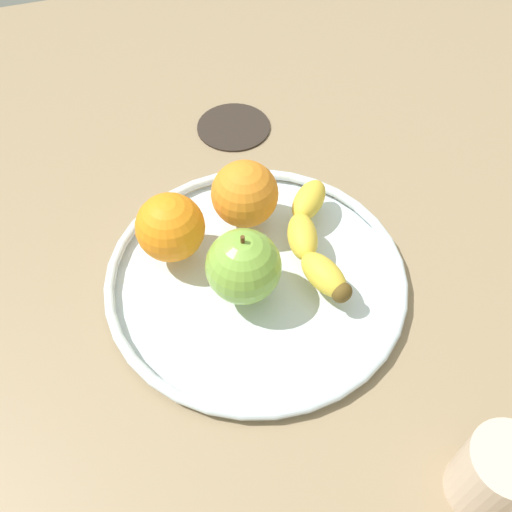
{
  "coord_description": "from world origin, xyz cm",
  "views": [
    {
      "loc": [
        36.48,
        -11.68,
        54.05
      ],
      "look_at": [
        0.0,
        0.0,
        4.8
      ],
      "focal_mm": 40.41,
      "sensor_mm": 36.0,
      "label": 1
    }
  ],
  "objects_px": {
    "orange_front_right": "(170,227)",
    "ambient_mug": "(497,477)",
    "apple": "(243,266)",
    "orange_back_left": "(245,194)",
    "fruit_bowl": "(256,277)",
    "banana": "(313,238)",
    "ambient_coaster": "(234,126)"
  },
  "relations": [
    {
      "from": "orange_front_right",
      "to": "ambient_mug",
      "type": "xyz_separation_m",
      "value": [
        0.34,
        0.2,
        -0.01
      ]
    },
    {
      "from": "apple",
      "to": "orange_back_left",
      "type": "height_order",
      "value": "apple"
    },
    {
      "from": "fruit_bowl",
      "to": "banana",
      "type": "distance_m",
      "value": 0.08
    },
    {
      "from": "ambient_mug",
      "to": "banana",
      "type": "bearing_deg",
      "value": -170.34
    },
    {
      "from": "banana",
      "to": "apple",
      "type": "bearing_deg",
      "value": -58.73
    },
    {
      "from": "ambient_mug",
      "to": "orange_front_right",
      "type": "bearing_deg",
      "value": -149.38
    },
    {
      "from": "apple",
      "to": "orange_front_right",
      "type": "bearing_deg",
      "value": -141.7
    },
    {
      "from": "fruit_bowl",
      "to": "orange_back_left",
      "type": "height_order",
      "value": "orange_back_left"
    },
    {
      "from": "orange_back_left",
      "to": "ambient_coaster",
      "type": "bearing_deg",
      "value": 168.03
    },
    {
      "from": "orange_front_right",
      "to": "ambient_coaster",
      "type": "relative_size",
      "value": 0.74
    },
    {
      "from": "apple",
      "to": "ambient_coaster",
      "type": "xyz_separation_m",
      "value": [
        -0.29,
        0.07,
        -0.06
      ]
    },
    {
      "from": "banana",
      "to": "orange_back_left",
      "type": "relative_size",
      "value": 2.34
    },
    {
      "from": "fruit_bowl",
      "to": "ambient_coaster",
      "type": "xyz_separation_m",
      "value": [
        -0.27,
        0.05,
        -0.01
      ]
    },
    {
      "from": "orange_front_right",
      "to": "ambient_mug",
      "type": "height_order",
      "value": "orange_front_right"
    },
    {
      "from": "ambient_mug",
      "to": "apple",
      "type": "bearing_deg",
      "value": -151.88
    },
    {
      "from": "ambient_mug",
      "to": "fruit_bowl",
      "type": "bearing_deg",
      "value": -156.5
    },
    {
      "from": "apple",
      "to": "banana",
      "type": "bearing_deg",
      "value": 108.64
    },
    {
      "from": "apple",
      "to": "ambient_coaster",
      "type": "distance_m",
      "value": 0.3
    },
    {
      "from": "ambient_mug",
      "to": "ambient_coaster",
      "type": "bearing_deg",
      "value": -172.67
    },
    {
      "from": "orange_back_left",
      "to": "ambient_mug",
      "type": "bearing_deg",
      "value": 16.69
    },
    {
      "from": "ambient_coaster",
      "to": "orange_back_left",
      "type": "bearing_deg",
      "value": -11.97
    },
    {
      "from": "orange_back_left",
      "to": "orange_front_right",
      "type": "xyz_separation_m",
      "value": [
        0.02,
        -0.09,
        -0.0
      ]
    },
    {
      "from": "apple",
      "to": "orange_back_left",
      "type": "xyz_separation_m",
      "value": [
        -0.1,
        0.03,
        -0.0
      ]
    },
    {
      "from": "fruit_bowl",
      "to": "apple",
      "type": "relative_size",
      "value": 3.85
    },
    {
      "from": "orange_back_left",
      "to": "orange_front_right",
      "type": "distance_m",
      "value": 0.1
    },
    {
      "from": "ambient_coaster",
      "to": "fruit_bowl",
      "type": "bearing_deg",
      "value": -11.01
    },
    {
      "from": "fruit_bowl",
      "to": "banana",
      "type": "xyz_separation_m",
      "value": [
        -0.01,
        0.07,
        0.03
      ]
    },
    {
      "from": "orange_back_left",
      "to": "fruit_bowl",
      "type": "bearing_deg",
      "value": -8.87
    },
    {
      "from": "banana",
      "to": "orange_back_left",
      "type": "height_order",
      "value": "orange_back_left"
    },
    {
      "from": "apple",
      "to": "fruit_bowl",
      "type": "bearing_deg",
      "value": 131.14
    },
    {
      "from": "orange_back_left",
      "to": "ambient_mug",
      "type": "relative_size",
      "value": 0.77
    },
    {
      "from": "fruit_bowl",
      "to": "orange_back_left",
      "type": "relative_size",
      "value": 4.32
    }
  ]
}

